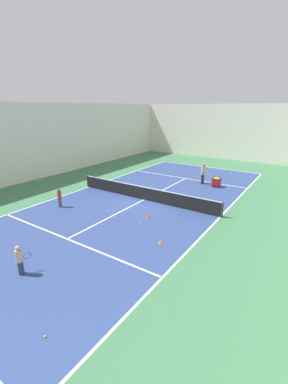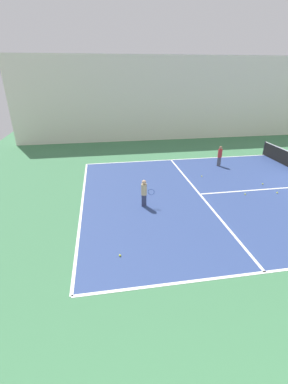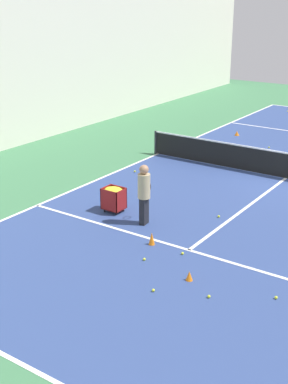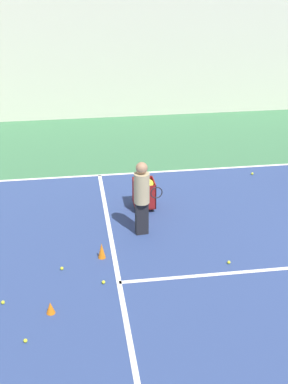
# 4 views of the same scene
# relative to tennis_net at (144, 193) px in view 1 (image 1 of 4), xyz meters

# --- Properties ---
(ground_plane) EXTENTS (39.82, 39.82, 0.00)m
(ground_plane) POSITION_rel_tennis_net_xyz_m (0.00, 0.00, -0.49)
(ground_plane) COLOR #3D754C
(court_playing_area) EXTENTS (10.79, 24.67, 0.00)m
(court_playing_area) POSITION_rel_tennis_net_xyz_m (0.00, 0.00, -0.49)
(court_playing_area) COLOR navy
(court_playing_area) RESTS_ON ground
(line_baseline_far) EXTENTS (10.79, 0.10, 0.00)m
(line_baseline_far) POSITION_rel_tennis_net_xyz_m (0.00, 12.34, -0.49)
(line_baseline_far) COLOR white
(line_baseline_far) RESTS_ON ground
(line_sideline_left) EXTENTS (0.10, 24.67, 0.00)m
(line_sideline_left) POSITION_rel_tennis_net_xyz_m (-5.39, 0.00, -0.49)
(line_sideline_left) COLOR white
(line_sideline_left) RESTS_ON ground
(line_sideline_right) EXTENTS (0.10, 24.67, 0.00)m
(line_sideline_right) POSITION_rel_tennis_net_xyz_m (5.39, 0.00, -0.49)
(line_sideline_right) COLOR white
(line_sideline_right) RESTS_ON ground
(line_service_near) EXTENTS (10.79, 0.10, 0.00)m
(line_service_near) POSITION_rel_tennis_net_xyz_m (0.00, -6.78, -0.49)
(line_service_near) COLOR white
(line_service_near) RESTS_ON ground
(line_service_far) EXTENTS (10.79, 0.10, 0.00)m
(line_service_far) POSITION_rel_tennis_net_xyz_m (0.00, 6.78, -0.49)
(line_service_far) COLOR white
(line_service_far) RESTS_ON ground
(line_centre_service) EXTENTS (0.10, 13.57, 0.00)m
(line_centre_service) POSITION_rel_tennis_net_xyz_m (0.00, 0.00, -0.49)
(line_centre_service) COLOR white
(line_centre_service) RESTS_ON ground
(hall_enclosure_left) EXTENTS (0.15, 36.12, 6.56)m
(hall_enclosure_left) POSITION_rel_tennis_net_xyz_m (-11.04, 0.00, 2.79)
(hall_enclosure_left) COLOR silver
(hall_enclosure_left) RESTS_ON ground
(hall_enclosure_far) EXTENTS (21.94, 0.15, 6.56)m
(hall_enclosure_far) POSITION_rel_tennis_net_xyz_m (0.00, 17.98, 2.79)
(hall_enclosure_far) COLOR silver
(hall_enclosure_far) RESTS_ON ground
(tennis_net) EXTENTS (11.09, 0.10, 0.95)m
(tennis_net) POSITION_rel_tennis_net_xyz_m (0.00, 0.00, 0.00)
(tennis_net) COLOR #2D2D33
(tennis_net) RESTS_ON ground
(player_near_baseline) EXTENTS (0.31, 0.60, 1.23)m
(player_near_baseline) POSITION_rel_tennis_net_xyz_m (0.74, -9.62, 0.21)
(player_near_baseline) COLOR #2D3351
(player_near_baseline) RESTS_ON ground
(coach_at_net) EXTENTS (0.39, 0.68, 1.75)m
(coach_at_net) POSITION_rel_tennis_net_xyz_m (1.89, 6.06, 0.51)
(coach_at_net) COLOR black
(coach_at_net) RESTS_ON ground
(child_midcourt) EXTENTS (0.36, 0.36, 1.26)m
(child_midcourt) POSITION_rel_tennis_net_xyz_m (-3.75, -4.15, 0.23)
(child_midcourt) COLOR #4C4C56
(child_midcourt) RESTS_ON ground
(ball_cart) EXTENTS (0.61, 0.52, 0.76)m
(ball_cart) POSITION_rel_tennis_net_xyz_m (3.15, 5.82, 0.04)
(ball_cart) COLOR maroon
(ball_cart) RESTS_ON ground
(training_cone_0) EXTENTS (0.16, 0.16, 0.23)m
(training_cone_0) POSITION_rel_tennis_net_xyz_m (-0.76, 8.10, -0.38)
(training_cone_0) COLOR orange
(training_cone_0) RESTS_ON ground
(training_cone_1) EXTENTS (0.21, 0.21, 0.21)m
(training_cone_1) POSITION_rel_tennis_net_xyz_m (4.04, -4.59, -0.39)
(training_cone_1) COLOR orange
(training_cone_1) RESTS_ON ground
(training_cone_2) EXTENTS (0.21, 0.21, 0.26)m
(training_cone_2) POSITION_rel_tennis_net_xyz_m (1.88, -2.43, -0.36)
(training_cone_2) COLOR orange
(training_cone_2) RESTS_ON ground
(training_cone_3) EXTENTS (0.16, 0.16, 0.35)m
(training_cone_3) POSITION_rel_tennis_net_xyz_m (0.97, 7.05, -0.32)
(training_cone_3) COLOR orange
(training_cone_3) RESTS_ON ground
(tennis_ball_0) EXTENTS (0.07, 0.07, 0.07)m
(tennis_ball_0) POSITION_rel_tennis_net_xyz_m (0.01, 7.09, -0.46)
(tennis_ball_0) COLOR yellow
(tennis_ball_0) RESTS_ON ground
(tennis_ball_1) EXTENTS (0.07, 0.07, 0.07)m
(tennis_ball_1) POSITION_rel_tennis_net_xyz_m (1.03, 12.37, -0.46)
(tennis_ball_1) COLOR yellow
(tennis_ball_1) RESTS_ON ground
(tennis_ball_2) EXTENTS (0.07, 0.07, 0.07)m
(tennis_ball_2) POSITION_rel_tennis_net_xyz_m (2.99, 10.81, -0.46)
(tennis_ball_2) COLOR yellow
(tennis_ball_2) RESTS_ON ground
(tennis_ball_3) EXTENTS (0.07, 0.07, 0.07)m
(tennis_ball_3) POSITION_rel_tennis_net_xyz_m (-1.31, 2.74, -0.46)
(tennis_ball_3) COLOR yellow
(tennis_ball_3) RESTS_ON ground
(tennis_ball_4) EXTENTS (0.07, 0.07, 0.07)m
(tennis_ball_4) POSITION_rel_tennis_net_xyz_m (4.80, 2.43, -0.46)
(tennis_ball_4) COLOR yellow
(tennis_ball_4) RESTS_ON ground
(tennis_ball_5) EXTENTS (0.07, 0.07, 0.07)m
(tennis_ball_5) POSITION_rel_tennis_net_xyz_m (0.62, 7.89, -0.46)
(tennis_ball_5) COLOR yellow
(tennis_ball_5) RESTS_ON ground
(tennis_ball_6) EXTENTS (0.07, 0.07, 0.07)m
(tennis_ball_6) POSITION_rel_tennis_net_xyz_m (2.24, -1.73, -0.46)
(tennis_ball_6) COLOR yellow
(tennis_ball_6) RESTS_ON ground
(tennis_ball_7) EXTENTS (0.07, 0.07, 0.07)m
(tennis_ball_7) POSITION_rel_tennis_net_xyz_m (-2.15, -5.86, -0.46)
(tennis_ball_7) COLOR yellow
(tennis_ball_7) RESTS_ON ground
(tennis_ball_8) EXTENTS (0.07, 0.07, 0.07)m
(tennis_ball_8) POSITION_rel_tennis_net_xyz_m (3.98, -10.94, -0.46)
(tennis_ball_8) COLOR yellow
(tennis_ball_8) RESTS_ON ground
(tennis_ball_9) EXTENTS (0.07, 0.07, 0.07)m
(tennis_ball_9) POSITION_rel_tennis_net_xyz_m (-5.05, 8.40, -0.46)
(tennis_ball_9) COLOR yellow
(tennis_ball_9) RESTS_ON ground
(tennis_ball_10) EXTENTS (0.07, 0.07, 0.07)m
(tennis_ball_10) POSITION_rel_tennis_net_xyz_m (-2.70, 7.74, -0.46)
(tennis_ball_10) COLOR yellow
(tennis_ball_10) RESTS_ON ground
(tennis_ball_11) EXTENTS (0.07, 0.07, 0.07)m
(tennis_ball_11) POSITION_rel_tennis_net_xyz_m (-4.10, 3.76, -0.46)
(tennis_ball_11) COLOR yellow
(tennis_ball_11) RESTS_ON ground
(tennis_ball_12) EXTENTS (0.07, 0.07, 0.07)m
(tennis_ball_12) POSITION_rel_tennis_net_xyz_m (-4.98, 12.26, -0.46)
(tennis_ball_12) COLOR yellow
(tennis_ball_12) RESTS_ON ground
(tennis_ball_13) EXTENTS (0.07, 0.07, 0.07)m
(tennis_ball_13) POSITION_rel_tennis_net_xyz_m (-1.49, 8.51, -0.46)
(tennis_ball_13) COLOR yellow
(tennis_ball_13) RESTS_ON ground
(tennis_ball_14) EXTENTS (0.07, 0.07, 0.07)m
(tennis_ball_14) POSITION_rel_tennis_net_xyz_m (0.41, -4.66, -0.46)
(tennis_ball_14) COLOR yellow
(tennis_ball_14) RESTS_ON ground
(tennis_ball_15) EXTENTS (0.07, 0.07, 0.07)m
(tennis_ball_15) POSITION_rel_tennis_net_xyz_m (2.00, -3.41, -0.46)
(tennis_ball_15) COLOR yellow
(tennis_ball_15) RESTS_ON ground
(tennis_ball_16) EXTENTS (0.07, 0.07, 0.07)m
(tennis_ball_16) POSITION_rel_tennis_net_xyz_m (-5.13, 9.67, -0.46)
(tennis_ball_16) COLOR yellow
(tennis_ball_16) RESTS_ON ground
(tennis_ball_17) EXTENTS (0.07, 0.07, 0.07)m
(tennis_ball_17) POSITION_rel_tennis_net_xyz_m (-0.60, -3.10, -0.46)
(tennis_ball_17) COLOR yellow
(tennis_ball_17) RESTS_ON ground
(tennis_ball_18) EXTENTS (0.07, 0.07, 0.07)m
(tennis_ball_18) POSITION_rel_tennis_net_xyz_m (0.51, -3.03, -0.46)
(tennis_ball_18) COLOR yellow
(tennis_ball_18) RESTS_ON ground
(tennis_ball_19) EXTENTS (0.07, 0.07, 0.07)m
(tennis_ball_19) POSITION_rel_tennis_net_xyz_m (-0.37, 8.98, -0.46)
(tennis_ball_19) COLOR yellow
(tennis_ball_19) RESTS_ON ground
(tennis_ball_20) EXTENTS (0.07, 0.07, 0.07)m
(tennis_ball_20) POSITION_rel_tennis_net_xyz_m (0.35, 4.45, -0.46)
(tennis_ball_20) COLOR yellow
(tennis_ball_20) RESTS_ON ground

